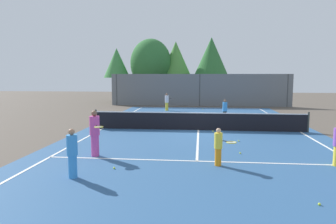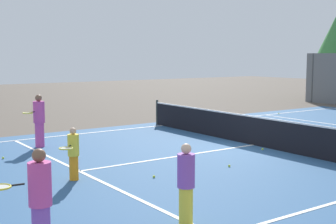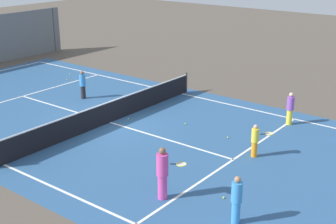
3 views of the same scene
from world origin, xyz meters
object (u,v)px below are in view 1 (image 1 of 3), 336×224
(player_2, at_px, (72,153))
(player_6, at_px, (95,133))
(player_4, at_px, (167,102))
(ball_crate, at_px, (191,124))
(tennis_ball_10, at_px, (256,114))
(tennis_ball_0, at_px, (245,115))
(tennis_ball_9, at_px, (319,204))
(tennis_ball_6, at_px, (203,109))
(tennis_ball_1, at_px, (239,141))
(tennis_ball_4, at_px, (129,123))
(player_1, at_px, (219,146))
(tennis_ball_2, at_px, (133,113))
(tennis_ball_3, at_px, (213,131))
(player_0, at_px, (225,110))
(tennis_ball_8, at_px, (114,168))
(tennis_ball_5, at_px, (240,153))

(player_2, height_order, player_6, player_6)
(player_4, height_order, player_6, player_6)
(ball_crate, bearing_deg, tennis_ball_10, 53.08)
(player_4, height_order, tennis_ball_0, player_4)
(tennis_ball_0, relative_size, tennis_ball_9, 1.00)
(player_4, height_order, tennis_ball_10, player_4)
(tennis_ball_6, xyz_separation_m, tennis_ball_9, (2.60, -20.59, 0.00))
(tennis_ball_1, relative_size, tennis_ball_4, 1.00)
(player_4, bearing_deg, player_2, -92.74)
(player_2, bearing_deg, tennis_ball_1, 46.03)
(player_1, height_order, tennis_ball_6, player_1)
(tennis_ball_1, height_order, tennis_ball_6, same)
(tennis_ball_2, distance_m, tennis_ball_9, 19.09)
(player_4, relative_size, tennis_ball_4, 22.94)
(tennis_ball_4, bearing_deg, tennis_ball_1, -37.63)
(tennis_ball_4, distance_m, tennis_ball_10, 10.63)
(player_2, xyz_separation_m, player_4, (0.87, 18.13, 0.02))
(tennis_ball_2, height_order, tennis_ball_6, same)
(tennis_ball_6, bearing_deg, tennis_ball_3, -87.54)
(player_0, xyz_separation_m, tennis_ball_4, (-6.15, -1.55, -0.72))
(tennis_ball_3, relative_size, tennis_ball_4, 1.00)
(tennis_ball_3, bearing_deg, player_0, 76.95)
(tennis_ball_2, bearing_deg, ball_crate, -51.19)
(player_0, distance_m, tennis_ball_4, 6.38)
(player_6, relative_size, ball_crate, 4.11)
(player_0, distance_m, tennis_ball_2, 8.01)
(tennis_ball_8, bearing_deg, player_1, 12.00)
(player_4, xyz_separation_m, tennis_ball_4, (-1.63, -7.49, -0.75))
(player_2, relative_size, tennis_ball_4, 22.63)
(player_2, relative_size, tennis_ball_10, 22.63)
(tennis_ball_4, xyz_separation_m, tennis_ball_8, (1.74, -9.65, 0.00))
(player_0, distance_m, tennis_ball_6, 7.25)
(player_4, bearing_deg, player_0, -52.71)
(tennis_ball_2, relative_size, tennis_ball_6, 1.00)
(tennis_ball_5, bearing_deg, player_4, 106.95)
(player_4, distance_m, tennis_ball_5, 15.37)
(player_4, xyz_separation_m, tennis_ball_5, (4.48, -14.69, -0.75))
(tennis_ball_8, bearing_deg, player_2, -134.77)
(player_6, relative_size, tennis_ball_4, 26.54)
(tennis_ball_1, height_order, tennis_ball_10, same)
(tennis_ball_1, bearing_deg, player_1, -105.93)
(player_2, distance_m, ball_crate, 10.34)
(tennis_ball_4, relative_size, tennis_ball_10, 1.00)
(tennis_ball_1, bearing_deg, tennis_ball_8, -133.80)
(player_4, height_order, tennis_ball_8, player_4)
(tennis_ball_8, bearing_deg, tennis_ball_9, -22.35)
(player_1, distance_m, tennis_ball_1, 4.26)
(tennis_ball_4, bearing_deg, tennis_ball_0, 31.92)
(player_2, distance_m, player_6, 2.53)
(player_4, bearing_deg, player_1, -77.83)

